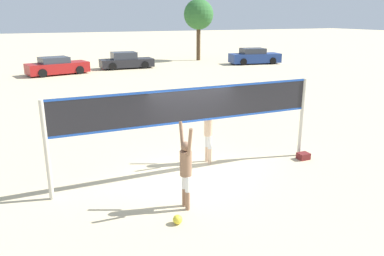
{
  "coord_description": "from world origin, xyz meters",
  "views": [
    {
      "loc": [
        -4.02,
        -9.2,
        4.42
      ],
      "look_at": [
        0.0,
        0.0,
        1.4
      ],
      "focal_mm": 35.0,
      "sensor_mm": 36.0,
      "label": 1
    }
  ],
  "objects": [
    {
      "name": "gear_bag",
      "position": [
        3.76,
        -0.34,
        0.1
      ],
      "size": [
        0.36,
        0.3,
        0.21
      ],
      "color": "maroon",
      "rests_on": "ground_plane"
    },
    {
      "name": "volleyball_net",
      "position": [
        0.0,
        0.0,
        1.84
      ],
      "size": [
        7.81,
        0.12,
        2.55
      ],
      "color": "beige",
      "rests_on": "ground_plane"
    },
    {
      "name": "player_spiker",
      "position": [
        -0.93,
        -1.76,
        1.09
      ],
      "size": [
        0.28,
        0.7,
        2.08
      ],
      "rotation": [
        0.0,
        0.0,
        1.57
      ],
      "color": "#8C664C",
      "rests_on": "ground_plane"
    },
    {
      "name": "parked_car_mid",
      "position": [
        15.88,
        21.5,
        0.67
      ],
      "size": [
        5.0,
        2.49,
        1.48
      ],
      "rotation": [
        0.0,
        0.0,
        -0.16
      ],
      "color": "navy",
      "rests_on": "ground_plane"
    },
    {
      "name": "tree_left_cluster",
      "position": [
        12.24,
        26.41,
        4.49
      ],
      "size": [
        2.98,
        2.98,
        6.04
      ],
      "color": "#4C3823",
      "rests_on": "ground_plane"
    },
    {
      "name": "parked_car_near",
      "position": [
        3.86,
        23.26,
        0.63
      ],
      "size": [
        4.56,
        1.93,
        1.41
      ],
      "rotation": [
        0.0,
        0.0,
        -0.01
      ],
      "color": "#232328",
      "rests_on": "ground_plane"
    },
    {
      "name": "player_blocker",
      "position": [
        0.83,
        0.64,
        1.15
      ],
      "size": [
        0.28,
        0.71,
        2.19
      ],
      "rotation": [
        0.0,
        0.0,
        -1.57
      ],
      "color": "beige",
      "rests_on": "ground_plane"
    },
    {
      "name": "volleyball",
      "position": [
        -1.38,
        -2.36,
        0.11
      ],
      "size": [
        0.21,
        0.21,
        0.21
      ],
      "color": "yellow",
      "rests_on": "ground_plane"
    },
    {
      "name": "ground_plane",
      "position": [
        0.0,
        0.0,
        0.0
      ],
      "size": [
        200.0,
        200.0,
        0.0
      ],
      "primitive_type": "plane",
      "color": "beige"
    },
    {
      "name": "parked_car_far",
      "position": [
        -1.96,
        21.9,
        0.63
      ],
      "size": [
        4.88,
        2.82,
        1.36
      ],
      "rotation": [
        0.0,
        0.0,
        0.23
      ],
      "color": "maroon",
      "rests_on": "ground_plane"
    }
  ]
}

